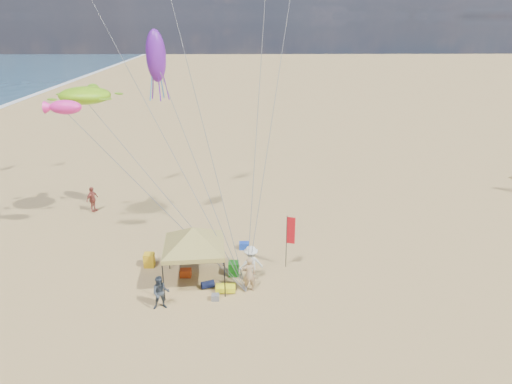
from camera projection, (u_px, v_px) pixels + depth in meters
ground at (257, 299)px, 20.12m from camera, size 280.00×280.00×0.00m
canopy_tent at (193, 229)px, 20.39m from camera, size 5.43×5.43×3.36m
feather_flag at (290, 233)px, 21.99m from camera, size 0.42×0.14×2.84m
cooler_red at (186, 273)px, 21.81m from camera, size 0.54×0.38×0.38m
cooler_blue at (244, 246)px, 24.42m from camera, size 0.54×0.38×0.38m
bag_navy at (208, 284)px, 20.89m from camera, size 0.69×0.54×0.36m
bag_orange at (181, 242)px, 24.85m from camera, size 0.54×0.69×0.36m
chair_green at (234, 269)px, 21.88m from camera, size 0.50×0.50×0.70m
chair_yellow at (149, 260)px, 22.66m from camera, size 0.50×0.50×0.70m
crate_grey at (215, 297)px, 20.01m from camera, size 0.34×0.30×0.28m
beach_cart at (226, 288)px, 20.57m from camera, size 0.90×0.50×0.24m
person_near_a at (249, 274)px, 20.44m from camera, size 0.71×0.55×1.74m
person_near_b at (161, 293)px, 19.21m from camera, size 0.84×0.70×1.57m
person_near_c at (251, 264)px, 21.20m from camera, size 1.32×0.96×1.84m
person_far_a at (92, 199)px, 28.90m from camera, size 0.78×1.07×1.68m
turtle_kite at (85, 95)px, 23.99m from camera, size 3.17×2.75×0.92m
fish_kite at (66, 107)px, 22.00m from camera, size 1.74×1.16×0.71m
squid_kite at (156, 56)px, 23.58m from camera, size 1.22×1.22×2.71m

